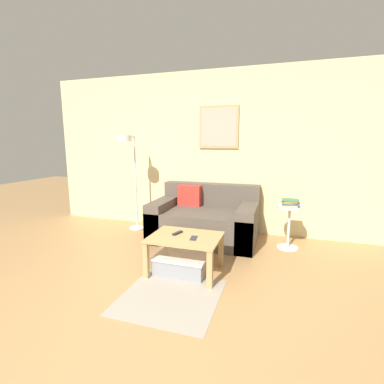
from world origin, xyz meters
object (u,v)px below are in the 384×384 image
object	(u,v)px
coffee_table	(185,243)
cell_phone	(194,238)
storage_bin	(182,263)
remote_control	(178,233)
couch	(205,220)
side_table	(289,223)
floor_lamp	(129,165)
book_stack	(290,203)

from	to	relation	value
coffee_table	cell_phone	distance (m)	0.14
storage_bin	remote_control	bearing A→B (deg)	138.70
cell_phone	couch	bearing A→B (deg)	91.00
coffee_table	side_table	xyz separation A→B (m)	(1.11, 1.10, 0.02)
floor_lamp	remote_control	world-z (taller)	floor_lamp
coffee_table	floor_lamp	bearing A→B (deg)	140.39
remote_control	cell_phone	bearing A→B (deg)	-3.43
storage_bin	floor_lamp	size ratio (longest dim) A/B	0.38
book_stack	cell_phone	xyz separation A→B (m)	(-1.01, -1.13, -0.22)
floor_lamp	remote_control	distance (m)	1.70
couch	remote_control	xyz separation A→B (m)	(-0.03, -1.07, 0.14)
remote_control	floor_lamp	bearing A→B (deg)	157.77
side_table	couch	bearing A→B (deg)	178.57
remote_control	book_stack	bearing A→B (deg)	58.59
book_stack	remote_control	size ratio (longest dim) A/B	1.58
storage_bin	remote_control	size ratio (longest dim) A/B	3.90
couch	storage_bin	bearing A→B (deg)	-87.61
cell_phone	storage_bin	bearing A→B (deg)	163.81
couch	floor_lamp	size ratio (longest dim) A/B	0.99
cell_phone	side_table	bearing A→B (deg)	40.16
couch	floor_lamp	xyz separation A→B (m)	(-1.22, -0.05, 0.80)
storage_bin	remote_control	distance (m)	0.34
book_stack	floor_lamp	bearing A→B (deg)	-179.61
side_table	book_stack	bearing A→B (deg)	-72.94
storage_bin	couch	bearing A→B (deg)	92.39
storage_bin	cell_phone	xyz separation A→B (m)	(0.14, -0.02, 0.32)
storage_bin	coffee_table	bearing A→B (deg)	20.36
side_table	book_stack	xyz separation A→B (m)	(0.00, -0.01, 0.29)
coffee_table	side_table	bearing A→B (deg)	44.66
cell_phone	coffee_table	bearing A→B (deg)	155.61
couch	book_stack	size ratio (longest dim) A/B	6.46
coffee_table	floor_lamp	xyz separation A→B (m)	(-1.30, 1.08, 0.75)
storage_bin	cell_phone	bearing A→B (deg)	-7.89
book_stack	side_table	bearing A→B (deg)	107.06
couch	storage_bin	distance (m)	1.16
storage_bin	floor_lamp	xyz separation A→B (m)	(-1.27, 1.09, 0.99)
floor_lamp	cell_phone	distance (m)	1.92
coffee_table	storage_bin	distance (m)	0.24
couch	book_stack	world-z (taller)	couch
remote_control	cell_phone	xyz separation A→B (m)	(0.22, -0.09, -0.01)
couch	side_table	xyz separation A→B (m)	(1.19, -0.03, 0.07)
side_table	book_stack	world-z (taller)	book_stack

